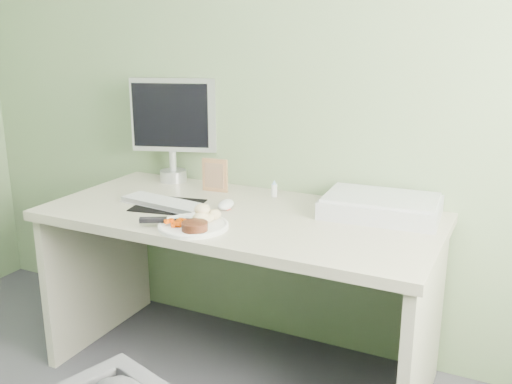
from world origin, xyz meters
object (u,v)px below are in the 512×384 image
at_px(desk, 239,254).
at_px(monitor, 173,124).
at_px(plate, 193,226).
at_px(scanner, 381,207).

height_order(desk, monitor, monitor).
bearing_deg(monitor, desk, -49.69).
xyz_separation_m(plate, monitor, (-0.45, 0.56, 0.27)).
bearing_deg(monitor, scanner, -24.32).
xyz_separation_m(desk, plate, (-0.06, -0.24, 0.19)).
bearing_deg(monitor, plate, -69.42).
height_order(scanner, monitor, monitor).
distance_m(plate, monitor, 0.77).
bearing_deg(desk, plate, -104.89).
height_order(plate, monitor, monitor).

